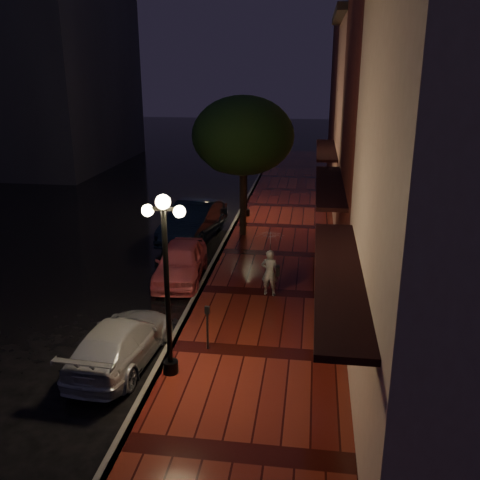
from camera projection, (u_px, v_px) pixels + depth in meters
The scene contains 14 objects.
ground at pixel (200, 293), 17.43m from camera, with size 120.00×120.00×0.00m, color black.
sidewalk at pixel (269, 294), 17.11m from camera, with size 4.50×60.00×0.15m, color #43100C.
curb at pixel (200, 290), 17.41m from camera, with size 0.25×60.00×0.15m, color #595451.
storefront_mid at pixel (429, 118), 16.68m from camera, with size 5.00×8.00×11.00m, color #511914.
storefront_far at pixel (392, 124), 24.53m from camera, with size 5.00×8.00×9.00m, color #8C5951.
storefront_extra at pixel (372, 99), 33.78m from camera, with size 5.00×12.00×10.00m, color #511914.
streetlamp_near at pixel (166, 276), 11.87m from camera, with size 0.96×0.36×4.31m.
streetlamp_far at pixel (246, 165), 25.04m from camera, with size 0.96×0.36×4.31m.
street_tree at pixel (243, 138), 21.67m from camera, with size 4.16×4.16×5.80m.
pink_car at pixel (181, 262), 18.28m from camera, with size 1.55×3.85×1.31m, color #E96068.
navy_car at pixel (194, 221), 22.64m from camera, with size 1.65×4.74×1.56m, color black.
silver_car at pixel (121, 342), 13.16m from camera, with size 1.62×3.98×1.16m, color #A7A8AF.
woman_with_umbrella at pixel (270, 253), 16.50m from camera, with size 0.87×0.88×2.09m.
parking_meter at pixel (207, 323), 13.48m from camera, with size 0.12×0.10×1.18m.
Camera 1 is at (3.49, -15.70, 7.06)m, focal length 40.00 mm.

